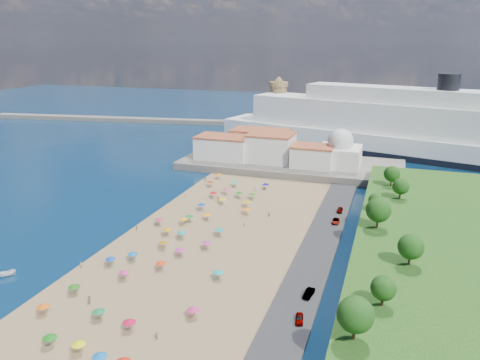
% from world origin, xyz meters
% --- Properties ---
extents(ground, '(700.00, 700.00, 0.00)m').
position_xyz_m(ground, '(0.00, 0.00, 0.00)').
color(ground, '#071938').
rests_on(ground, ground).
extents(terrace, '(90.00, 36.00, 3.00)m').
position_xyz_m(terrace, '(10.00, 73.00, 1.50)').
color(terrace, '#59544C').
rests_on(terrace, ground).
extents(jetty, '(18.00, 70.00, 2.40)m').
position_xyz_m(jetty, '(-12.00, 108.00, 1.20)').
color(jetty, '#59544C').
rests_on(jetty, ground).
extents(breakwater, '(199.03, 34.77, 2.60)m').
position_xyz_m(breakwater, '(-110.00, 153.00, 1.30)').
color(breakwater, '#59544C').
rests_on(breakwater, ground).
extents(waterfront_buildings, '(57.00, 29.00, 11.00)m').
position_xyz_m(waterfront_buildings, '(-3.05, 73.64, 7.88)').
color(waterfront_buildings, silver).
rests_on(waterfront_buildings, terrace).
extents(domed_building, '(16.00, 16.00, 15.00)m').
position_xyz_m(domed_building, '(30.00, 71.00, 8.97)').
color(domed_building, silver).
rests_on(domed_building, terrace).
extents(fortress, '(40.00, 40.00, 32.40)m').
position_xyz_m(fortress, '(-12.00, 138.00, 6.68)').
color(fortress, olive).
rests_on(fortress, ground).
extents(cruise_ship, '(172.22, 68.08, 37.49)m').
position_xyz_m(cruise_ship, '(47.73, 113.55, 11.10)').
color(cruise_ship, black).
rests_on(cruise_ship, ground).
extents(beach_parasols, '(33.03, 117.74, 2.20)m').
position_xyz_m(beach_parasols, '(-0.91, -11.49, 2.15)').
color(beach_parasols, gray).
rests_on(beach_parasols, beach).
extents(beachgoers, '(35.76, 97.35, 1.78)m').
position_xyz_m(beachgoers, '(-2.89, 1.74, 1.09)').
color(beachgoers, tan).
rests_on(beachgoers, beach).
extents(parked_cars, '(2.07, 65.04, 1.37)m').
position_xyz_m(parked_cars, '(36.00, -1.75, 1.35)').
color(parked_cars, gray).
rests_on(parked_cars, promenade).
extents(hillside_trees, '(14.15, 107.78, 7.91)m').
position_xyz_m(hillside_trees, '(49.57, -9.40, 10.14)').
color(hillside_trees, '#382314').
rests_on(hillside_trees, hillside).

